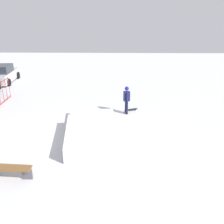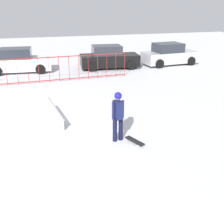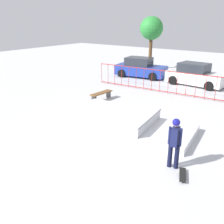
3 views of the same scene
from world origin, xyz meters
The scene contains 8 objects.
ground_plane centered at (0.00, 0.00, 0.00)m, with size 60.00×60.00×0.00m, color silver.
skate_ramp centered at (-0.07, 0.10, 0.32)m, with size 5.69×3.28×0.74m.
skater centered at (3.13, -1.62, 1.01)m, with size 0.44×0.41×1.73m.
skateboard centered at (3.63, -1.96, 0.08)m, with size 0.49×0.82×0.09m.
perimeter_fence centered at (0.00, 6.63, 0.77)m, with size 12.43×0.58×1.50m.
parked_car_white centered at (-0.27, 9.81, 0.72)m, with size 4.22×2.18×1.60m.
parked_car_black centered at (5.84, 9.35, 0.72)m, with size 4.23×2.19×1.60m.
parked_car_silver centered at (10.52, 9.29, 0.72)m, with size 4.24×2.22×1.60m.
Camera 2 is at (0.58, -9.84, 4.42)m, focal length 44.99 mm.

